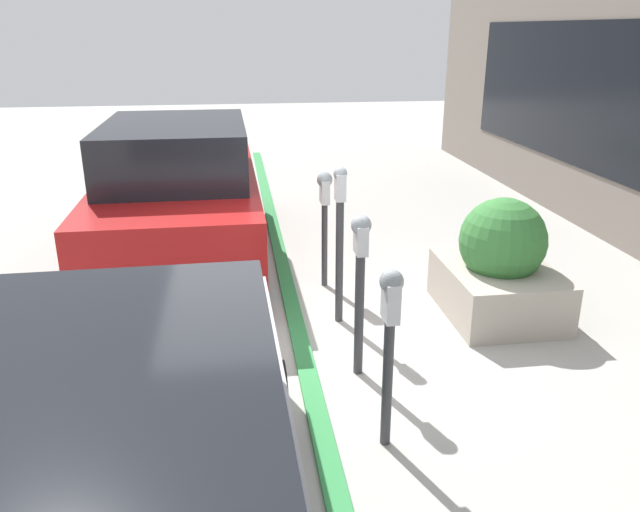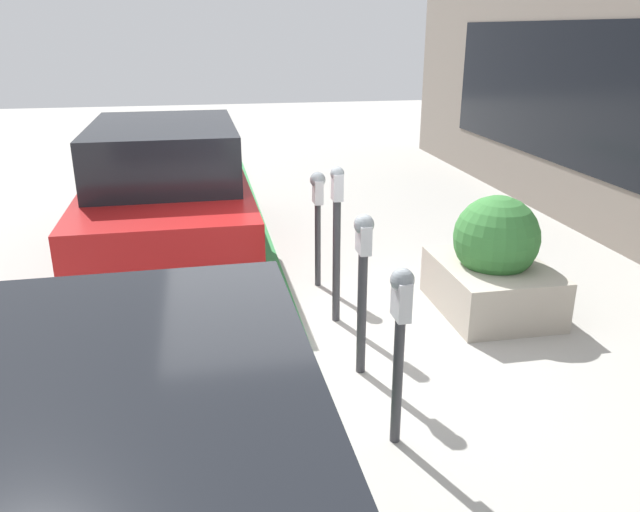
# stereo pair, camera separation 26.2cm
# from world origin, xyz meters

# --- Properties ---
(ground_plane) EXTENTS (40.00, 40.00, 0.00)m
(ground_plane) POSITION_xyz_m (0.00, 0.00, 0.00)
(ground_plane) COLOR #ADAAA3
(curb_strip) EXTENTS (19.00, 0.16, 0.04)m
(curb_strip) POSITION_xyz_m (0.00, 0.08, 0.02)
(curb_strip) COLOR #338C47
(curb_strip) RESTS_ON ground_plane
(parking_meter_nearest) EXTENTS (0.19, 0.16, 1.31)m
(parking_meter_nearest) POSITION_xyz_m (-1.47, -0.35, 0.91)
(parking_meter_nearest) COLOR #38383D
(parking_meter_nearest) RESTS_ON ground_plane
(parking_meter_second) EXTENTS (0.19, 0.16, 1.39)m
(parking_meter_second) POSITION_xyz_m (-0.49, -0.35, 0.94)
(parking_meter_second) COLOR #38383D
(parking_meter_second) RESTS_ON ground_plane
(parking_meter_middle) EXTENTS (0.15, 0.13, 1.56)m
(parking_meter_middle) POSITION_xyz_m (0.52, -0.36, 0.98)
(parking_meter_middle) COLOR #38383D
(parking_meter_middle) RESTS_ON ground_plane
(parking_meter_fourth) EXTENTS (0.20, 0.17, 1.31)m
(parking_meter_fourth) POSITION_xyz_m (1.45, -0.35, 0.95)
(parking_meter_fourth) COLOR #38383D
(parking_meter_fourth) RESTS_ON ground_plane
(planter_box) EXTENTS (1.31, 1.05, 1.22)m
(planter_box) POSITION_xyz_m (0.46, -1.98, 0.51)
(planter_box) COLOR #B2A899
(planter_box) RESTS_ON ground_plane
(parked_car_middle) EXTENTS (4.63, 1.93, 1.72)m
(parked_car_middle) POSITION_xyz_m (2.65, 1.29, 0.89)
(parked_car_middle) COLOR maroon
(parked_car_middle) RESTS_ON ground_plane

